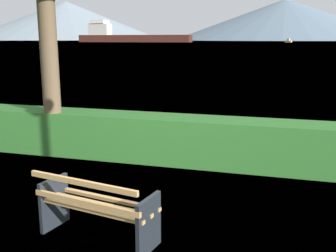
% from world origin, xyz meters
% --- Properties ---
extents(ground_plane, '(1400.00, 1400.00, 0.00)m').
position_xyz_m(ground_plane, '(0.00, 0.00, 0.00)').
color(ground_plane, '#4C6B33').
extents(water_surface, '(620.00, 620.00, 0.00)m').
position_xyz_m(water_surface, '(0.00, 307.28, 0.00)').
color(water_surface, '#7A99A8').
rests_on(water_surface, ground_plane).
extents(park_bench, '(1.59, 0.84, 0.87)m').
position_xyz_m(park_bench, '(-0.01, -0.06, 0.42)').
color(park_bench, tan).
rests_on(park_bench, ground_plane).
extents(hedge_row, '(13.13, 0.85, 0.92)m').
position_xyz_m(hedge_row, '(0.00, 3.35, 0.46)').
color(hedge_row, '#2D6B28').
rests_on(hedge_row, ground_plane).
extents(cargo_ship_large, '(77.72, 11.47, 14.57)m').
position_xyz_m(cargo_ship_large, '(-100.34, 249.67, 4.07)').
color(cargo_ship_large, '#471E19').
rests_on(cargo_ship_large, water_surface).
extents(sailboat_mid, '(4.32, 3.68, 2.39)m').
position_xyz_m(sailboat_mid, '(4.14, 252.79, 0.83)').
color(sailboat_mid, gold).
rests_on(sailboat_mid, water_surface).
extents(distant_hills, '(907.72, 319.51, 83.89)m').
position_xyz_m(distant_hills, '(21.62, 569.87, 33.28)').
color(distant_hills, gray).
rests_on(distant_hills, ground_plane).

